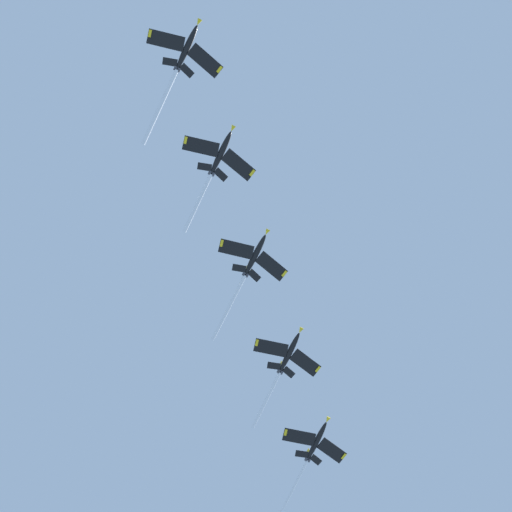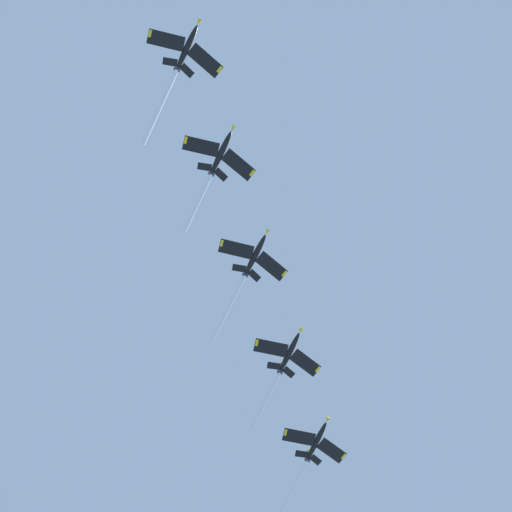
{
  "view_description": "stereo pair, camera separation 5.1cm",
  "coord_description": "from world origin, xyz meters",
  "px_view_note": "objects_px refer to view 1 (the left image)",
  "views": [
    {
      "loc": [
        50.43,
        10.99,
        1.81
      ],
      "look_at": [
        -11.29,
        70.63,
        160.3
      ],
      "focal_mm": 48.4,
      "sensor_mm": 36.0,
      "label": 1
    },
    {
      "loc": [
        50.4,
        10.95,
        1.81
      ],
      "look_at": [
        -11.29,
        70.63,
        160.3
      ],
      "focal_mm": 48.4,
      "sensor_mm": 36.0,
      "label": 2
    }
  ],
  "objects_px": {
    "jet_fourth": "(284,364)",
    "jet_second": "(215,167)",
    "jet_third": "(248,270)",
    "jet_lead": "(178,68)",
    "jet_fifth": "(312,451)"
  },
  "relations": [
    {
      "from": "jet_second",
      "to": "jet_third",
      "type": "bearing_deg",
      "value": 118.32
    },
    {
      "from": "jet_lead",
      "to": "jet_fourth",
      "type": "xyz_separation_m",
      "value": [
        -34.53,
        70.66,
        -21.64
      ]
    },
    {
      "from": "jet_lead",
      "to": "jet_fourth",
      "type": "height_order",
      "value": "jet_lead"
    },
    {
      "from": "jet_fourth",
      "to": "jet_third",
      "type": "bearing_deg",
      "value": -65.49
    },
    {
      "from": "jet_lead",
      "to": "jet_third",
      "type": "bearing_deg",
      "value": 116.82
    },
    {
      "from": "jet_lead",
      "to": "jet_third",
      "type": "height_order",
      "value": "jet_lead"
    },
    {
      "from": "jet_second",
      "to": "jet_fourth",
      "type": "relative_size",
      "value": 0.97
    },
    {
      "from": "jet_third",
      "to": "jet_fourth",
      "type": "distance_m",
      "value": 27.64
    },
    {
      "from": "jet_fourth",
      "to": "jet_second",
      "type": "bearing_deg",
      "value": -63.55
    },
    {
      "from": "jet_fifth",
      "to": "jet_lead",
      "type": "bearing_deg",
      "value": -63.34
    },
    {
      "from": "jet_second",
      "to": "jet_fourth",
      "type": "xyz_separation_m",
      "value": [
        -24.0,
        48.23,
        -14.84
      ]
    },
    {
      "from": "jet_third",
      "to": "jet_fourth",
      "type": "xyz_separation_m",
      "value": [
        -10.95,
        24.02,
        -8.19
      ]
    },
    {
      "from": "jet_lead",
      "to": "jet_second",
      "type": "distance_m",
      "value": 25.69
    },
    {
      "from": "jet_lead",
      "to": "jet_fourth",
      "type": "bearing_deg",
      "value": 116.04
    },
    {
      "from": "jet_lead",
      "to": "jet_third",
      "type": "relative_size",
      "value": 1.01
    }
  ]
}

